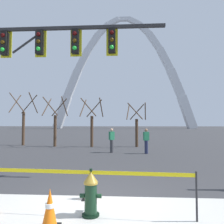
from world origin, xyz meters
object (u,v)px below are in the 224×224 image
at_px(pedestrian_walking_left, 112,140).
at_px(fire_hydrant, 91,194).
at_px(traffic_signal_gantry, 29,59).
at_px(monument_arch, 123,78).
at_px(traffic_cone_curb_edge, 90,185).
at_px(traffic_cone_mid_sidewalk, 50,208).
at_px(pedestrian_standing_center, 146,141).

bearing_deg(pedestrian_walking_left, fire_hydrant, -88.97).
bearing_deg(traffic_signal_gantry, monument_arch, 87.39).
xyz_separation_m(traffic_signal_gantry, pedestrian_walking_left, (2.81, 6.38, -3.59)).
distance_m(fire_hydrant, monument_arch, 73.13).
distance_m(traffic_cone_curb_edge, traffic_signal_gantry, 5.50).
height_order(traffic_signal_gantry, monument_arch, monument_arch).
bearing_deg(monument_arch, traffic_cone_mid_sidewalk, -90.62).
bearing_deg(fire_hydrant, traffic_signal_gantry, 130.89).
bearing_deg(monument_arch, traffic_cone_curb_edge, -90.23).
bearing_deg(fire_hydrant, traffic_cone_mid_sidewalk, -140.28).
relative_size(traffic_cone_mid_sidewalk, traffic_signal_gantry, 0.09).
bearing_deg(fire_hydrant, monument_arch, 89.92).
bearing_deg(pedestrian_walking_left, pedestrian_standing_center, -9.23).
relative_size(traffic_cone_mid_sidewalk, pedestrian_standing_center, 0.46).
bearing_deg(monument_arch, traffic_signal_gantry, -92.61).
bearing_deg(traffic_signal_gantry, traffic_cone_curb_edge, -41.21).
relative_size(fire_hydrant, monument_arch, 0.02).
relative_size(fire_hydrant, traffic_signal_gantry, 0.13).
bearing_deg(pedestrian_standing_center, fire_hydrant, -102.25).
height_order(pedestrian_walking_left, pedestrian_standing_center, same).
distance_m(traffic_cone_curb_edge, monument_arch, 72.19).
height_order(traffic_cone_mid_sidewalk, pedestrian_standing_center, pedestrian_standing_center).
relative_size(traffic_cone_mid_sidewalk, monument_arch, 0.01).
bearing_deg(traffic_cone_mid_sidewalk, pedestrian_walking_left, 87.21).
bearing_deg(fire_hydrant, traffic_cone_curb_edge, 100.65).
relative_size(traffic_signal_gantry, pedestrian_standing_center, 4.92).
distance_m(traffic_cone_mid_sidewalk, pedestrian_standing_center, 10.41).
distance_m(traffic_cone_curb_edge, pedestrian_walking_left, 8.85).
bearing_deg(traffic_cone_mid_sidewalk, fire_hydrant, 39.72).
bearing_deg(pedestrian_standing_center, monument_arch, 91.82).
bearing_deg(traffic_signal_gantry, fire_hydrant, -49.11).
height_order(fire_hydrant, pedestrian_walking_left, pedestrian_walking_left).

